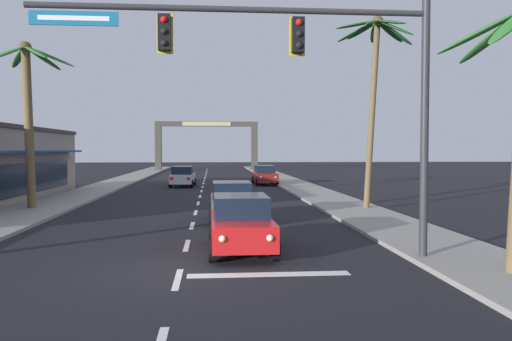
{
  "coord_description": "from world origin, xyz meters",
  "views": [
    {
      "loc": [
        0.83,
        -12.96,
        3.07
      ],
      "look_at": [
        2.61,
        8.0,
        2.2
      ],
      "focal_mm": 35.98,
      "sensor_mm": 36.0,
      "label": 1
    }
  ],
  "objects_px": {
    "sedan_lead_at_stop_bar": "(241,223)",
    "town_gateway_arch": "(207,139)",
    "sedan_oncoming_far": "(183,176)",
    "palm_left_second": "(28,99)",
    "sedan_parked_nearest_kerb": "(265,175)",
    "sedan_third_in_queue": "(232,201)",
    "traffic_signal_mast": "(305,65)",
    "palm_right_second": "(375,63)"
  },
  "relations": [
    {
      "from": "sedan_lead_at_stop_bar",
      "to": "sedan_third_in_queue",
      "type": "height_order",
      "value": "same"
    },
    {
      "from": "sedan_lead_at_stop_bar",
      "to": "sedan_oncoming_far",
      "type": "height_order",
      "value": "same"
    },
    {
      "from": "sedan_third_in_queue",
      "to": "palm_left_second",
      "type": "distance_m",
      "value": 12.0
    },
    {
      "from": "sedan_lead_at_stop_bar",
      "to": "sedan_third_in_queue",
      "type": "xyz_separation_m",
      "value": [
        -0.03,
        6.46,
        0.0
      ]
    },
    {
      "from": "sedan_third_in_queue",
      "to": "palm_right_second",
      "type": "height_order",
      "value": "palm_right_second"
    },
    {
      "from": "sedan_third_in_queue",
      "to": "town_gateway_arch",
      "type": "height_order",
      "value": "town_gateway_arch"
    },
    {
      "from": "traffic_signal_mast",
      "to": "sedan_oncoming_far",
      "type": "relative_size",
      "value": 2.35
    },
    {
      "from": "sedan_lead_at_stop_bar",
      "to": "sedan_parked_nearest_kerb",
      "type": "distance_m",
      "value": 29.12
    },
    {
      "from": "sedan_parked_nearest_kerb",
      "to": "palm_left_second",
      "type": "xyz_separation_m",
      "value": [
        -13.69,
        -17.73,
        4.73
      ]
    },
    {
      "from": "traffic_signal_mast",
      "to": "sedan_parked_nearest_kerb",
      "type": "bearing_deg",
      "value": 86.16
    },
    {
      "from": "sedan_lead_at_stop_bar",
      "to": "palm_left_second",
      "type": "distance_m",
      "value": 15.72
    },
    {
      "from": "sedan_lead_at_stop_bar",
      "to": "palm_right_second",
      "type": "distance_m",
      "value": 13.87
    },
    {
      "from": "traffic_signal_mast",
      "to": "palm_right_second",
      "type": "distance_m",
      "value": 13.1
    },
    {
      "from": "palm_right_second",
      "to": "town_gateway_arch",
      "type": "bearing_deg",
      "value": 100.35
    },
    {
      "from": "sedan_parked_nearest_kerb",
      "to": "palm_left_second",
      "type": "relative_size",
      "value": 0.53
    },
    {
      "from": "sedan_parked_nearest_kerb",
      "to": "palm_right_second",
      "type": "bearing_deg",
      "value": -79.32
    },
    {
      "from": "traffic_signal_mast",
      "to": "sedan_third_in_queue",
      "type": "xyz_separation_m",
      "value": [
        -1.64,
        8.27,
        -4.47
      ]
    },
    {
      "from": "palm_left_second",
      "to": "sedan_parked_nearest_kerb",
      "type": "bearing_deg",
      "value": 52.34
    },
    {
      "from": "sedan_oncoming_far",
      "to": "palm_left_second",
      "type": "distance_m",
      "value": 18.02
    },
    {
      "from": "sedan_parked_nearest_kerb",
      "to": "palm_right_second",
      "type": "distance_m",
      "value": 20.47
    },
    {
      "from": "sedan_lead_at_stop_bar",
      "to": "town_gateway_arch",
      "type": "bearing_deg",
      "value": 91.63
    },
    {
      "from": "sedan_parked_nearest_kerb",
      "to": "palm_right_second",
      "type": "relative_size",
      "value": 0.46
    },
    {
      "from": "palm_right_second",
      "to": "sedan_oncoming_far",
      "type": "bearing_deg",
      "value": 121.34
    },
    {
      "from": "palm_left_second",
      "to": "palm_right_second",
      "type": "height_order",
      "value": "palm_right_second"
    },
    {
      "from": "sedan_parked_nearest_kerb",
      "to": "town_gateway_arch",
      "type": "height_order",
      "value": "town_gateway_arch"
    },
    {
      "from": "palm_left_second",
      "to": "sedan_lead_at_stop_bar",
      "type": "bearing_deg",
      "value": -48.07
    },
    {
      "from": "traffic_signal_mast",
      "to": "palm_left_second",
      "type": "bearing_deg",
      "value": 131.9
    },
    {
      "from": "sedan_oncoming_far",
      "to": "sedan_parked_nearest_kerb",
      "type": "xyz_separation_m",
      "value": [
        6.97,
        1.7,
        0.0
      ]
    },
    {
      "from": "sedan_lead_at_stop_bar",
      "to": "town_gateway_arch",
      "type": "distance_m",
      "value": 58.89
    },
    {
      "from": "traffic_signal_mast",
      "to": "sedan_lead_at_stop_bar",
      "type": "xyz_separation_m",
      "value": [
        -1.61,
        1.81,
        -4.47
      ]
    },
    {
      "from": "traffic_signal_mast",
      "to": "palm_left_second",
      "type": "xyz_separation_m",
      "value": [
        -11.63,
        12.96,
        0.26
      ]
    },
    {
      "from": "sedan_lead_at_stop_bar",
      "to": "palm_right_second",
      "type": "height_order",
      "value": "palm_right_second"
    },
    {
      "from": "traffic_signal_mast",
      "to": "sedan_third_in_queue",
      "type": "height_order",
      "value": "traffic_signal_mast"
    },
    {
      "from": "sedan_parked_nearest_kerb",
      "to": "town_gateway_arch",
      "type": "bearing_deg",
      "value": 100.14
    },
    {
      "from": "sedan_third_in_queue",
      "to": "town_gateway_arch",
      "type": "xyz_separation_m",
      "value": [
        -1.64,
        52.29,
        3.7
      ]
    },
    {
      "from": "sedan_lead_at_stop_bar",
      "to": "town_gateway_arch",
      "type": "xyz_separation_m",
      "value": [
        -1.67,
        58.75,
        3.7
      ]
    },
    {
      "from": "traffic_signal_mast",
      "to": "palm_right_second",
      "type": "height_order",
      "value": "palm_right_second"
    },
    {
      "from": "sedan_lead_at_stop_bar",
      "to": "sedan_oncoming_far",
      "type": "bearing_deg",
      "value": 96.93
    },
    {
      "from": "sedan_oncoming_far",
      "to": "town_gateway_arch",
      "type": "height_order",
      "value": "town_gateway_arch"
    },
    {
      "from": "sedan_lead_at_stop_bar",
      "to": "sedan_parked_nearest_kerb",
      "type": "bearing_deg",
      "value": 82.76
    },
    {
      "from": "palm_left_second",
      "to": "palm_right_second",
      "type": "distance_m",
      "value": 17.43
    },
    {
      "from": "palm_right_second",
      "to": "town_gateway_arch",
      "type": "relative_size",
      "value": 0.66
    }
  ]
}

